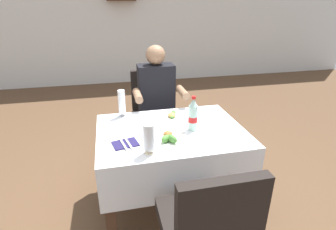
% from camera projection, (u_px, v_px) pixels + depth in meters
% --- Properties ---
extents(ground_plane, '(11.00, 11.00, 0.00)m').
position_uv_depth(ground_plane, '(157.00, 216.00, 2.20)').
color(ground_plane, brown).
extents(back_wall, '(11.00, 0.12, 2.97)m').
position_uv_depth(back_wall, '(118.00, 10.00, 5.29)').
color(back_wall, silver).
rests_on(back_wall, ground).
extents(main_dining_table, '(1.12, 0.83, 0.73)m').
position_uv_depth(main_dining_table, '(171.00, 149.00, 2.11)').
color(main_dining_table, white).
rests_on(main_dining_table, ground).
extents(chair_far_diner_seat, '(0.44, 0.50, 0.97)m').
position_uv_depth(chair_far_diner_seat, '(153.00, 111.00, 2.84)').
color(chair_far_diner_seat, black).
rests_on(chair_far_diner_seat, ground).
extents(chair_near_camera_side, '(0.44, 0.50, 0.97)m').
position_uv_depth(chair_near_camera_side, '(206.00, 227.00, 1.39)').
color(chair_near_camera_side, black).
rests_on(chair_near_camera_side, ground).
extents(seated_diner_far, '(0.50, 0.46, 1.26)m').
position_uv_depth(seated_diner_far, '(157.00, 101.00, 2.68)').
color(seated_diner_far, '#282D42').
rests_on(seated_diner_far, ground).
extents(plate_near_camera, '(0.23, 0.23, 0.07)m').
position_uv_depth(plate_near_camera, '(171.00, 139.00, 1.86)').
color(plate_near_camera, white).
rests_on(plate_near_camera, main_dining_table).
extents(plate_far_diner, '(0.24, 0.24, 0.05)m').
position_uv_depth(plate_far_diner, '(172.00, 117.00, 2.23)').
color(plate_far_diner, white).
rests_on(plate_far_diner, main_dining_table).
extents(beer_glass_left, '(0.07, 0.07, 0.23)m').
position_uv_depth(beer_glass_left, '(122.00, 103.00, 2.23)').
color(beer_glass_left, white).
rests_on(beer_glass_left, main_dining_table).
extents(beer_glass_middle, '(0.07, 0.07, 0.21)m').
position_uv_depth(beer_glass_middle, '(149.00, 138.00, 1.68)').
color(beer_glass_middle, white).
rests_on(beer_glass_middle, main_dining_table).
extents(cola_bottle_primary, '(0.07, 0.07, 0.27)m').
position_uv_depth(cola_bottle_primary, '(193.00, 115.00, 1.99)').
color(cola_bottle_primary, silver).
rests_on(cola_bottle_primary, main_dining_table).
extents(napkin_cutlery_set, '(0.19, 0.20, 0.01)m').
position_uv_depth(napkin_cutlery_set, '(125.00, 144.00, 1.83)').
color(napkin_cutlery_set, '#231E4C').
rests_on(napkin_cutlery_set, main_dining_table).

